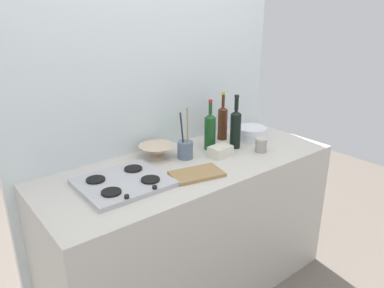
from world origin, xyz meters
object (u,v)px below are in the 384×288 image
at_px(wine_bottle_mid_right, 236,128).
at_px(cutting_board, 197,174).
at_px(stovetop_hob, 123,182).
at_px(wine_bottle_mid_left, 223,122).
at_px(butter_dish, 220,151).
at_px(utensil_crock, 185,149).
at_px(wine_bottle_leftmost, 210,131).
at_px(mixing_bowl, 157,151).
at_px(condiment_jar_front, 261,145).
at_px(plate_stack, 251,133).

bearing_deg(wine_bottle_mid_right, cutting_board, -158.87).
relative_size(stovetop_hob, wine_bottle_mid_left, 1.34).
relative_size(butter_dish, cutting_board, 0.49).
bearing_deg(utensil_crock, wine_bottle_leftmost, 6.14).
relative_size(mixing_bowl, condiment_jar_front, 2.45).
xyz_separation_m(butter_dish, utensil_crock, (-0.19, 0.11, 0.03)).
relative_size(plate_stack, wine_bottle_mid_right, 0.62).
xyz_separation_m(stovetop_hob, cutting_board, (0.37, -0.15, -0.00)).
height_order(plate_stack, wine_bottle_mid_right, wine_bottle_mid_right).
bearing_deg(mixing_bowl, stovetop_hob, -149.33).
distance_m(wine_bottle_leftmost, utensil_crock, 0.23).
height_order(wine_bottle_leftmost, wine_bottle_mid_right, wine_bottle_mid_right).
distance_m(wine_bottle_mid_right, cutting_board, 0.52).
distance_m(utensil_crock, cutting_board, 0.26).
bearing_deg(wine_bottle_mid_right, wine_bottle_leftmost, 151.23).
distance_m(wine_bottle_leftmost, wine_bottle_mid_left, 0.22).
distance_m(mixing_bowl, condiment_jar_front, 0.66).
relative_size(plate_stack, mixing_bowl, 0.98).
distance_m(wine_bottle_mid_right, utensil_crock, 0.38).
bearing_deg(plate_stack, cutting_board, -160.99).
distance_m(plate_stack, wine_bottle_mid_left, 0.22).
relative_size(stovetop_hob, utensil_crock, 1.42).
relative_size(wine_bottle_mid_left, utensil_crock, 1.06).
bearing_deg(condiment_jar_front, plate_stack, 57.18).
bearing_deg(butter_dish, wine_bottle_mid_left, 45.14).
bearing_deg(butter_dish, wine_bottle_leftmost, 78.19).
distance_m(stovetop_hob, butter_dish, 0.66).
xyz_separation_m(stovetop_hob, wine_bottle_mid_right, (0.83, 0.03, 0.12)).
bearing_deg(condiment_jar_front, cutting_board, -177.56).
bearing_deg(butter_dish, cutting_board, -155.94).
xyz_separation_m(plate_stack, wine_bottle_mid_left, (-0.16, 0.12, 0.08)).
bearing_deg(plate_stack, butter_dish, -165.04).
distance_m(wine_bottle_mid_right, mixing_bowl, 0.53).
xyz_separation_m(utensil_crock, cutting_board, (-0.10, -0.24, -0.05)).
height_order(stovetop_hob, cutting_board, stovetop_hob).
bearing_deg(cutting_board, condiment_jar_front, 2.44).
bearing_deg(stovetop_hob, mixing_bowl, 30.67).
relative_size(butter_dish, condiment_jar_front, 1.54).
bearing_deg(wine_bottle_mid_right, mixing_bowl, 161.00).
distance_m(plate_stack, mixing_bowl, 0.71).
xyz_separation_m(wine_bottle_mid_left, utensil_crock, (-0.41, -0.12, -0.07)).
relative_size(utensil_crock, cutting_board, 1.11).
bearing_deg(wine_bottle_leftmost, plate_stack, -4.41).
distance_m(utensil_crock, condiment_jar_front, 0.49).
bearing_deg(cutting_board, mixing_bowl, 94.58).
relative_size(stovetop_hob, wine_bottle_leftmost, 1.36).
relative_size(stovetop_hob, condiment_jar_front, 4.93).
bearing_deg(utensil_crock, wine_bottle_mid_left, 15.80).
relative_size(wine_bottle_mid_left, wine_bottle_mid_right, 0.95).
distance_m(wine_bottle_mid_left, condiment_jar_front, 0.34).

